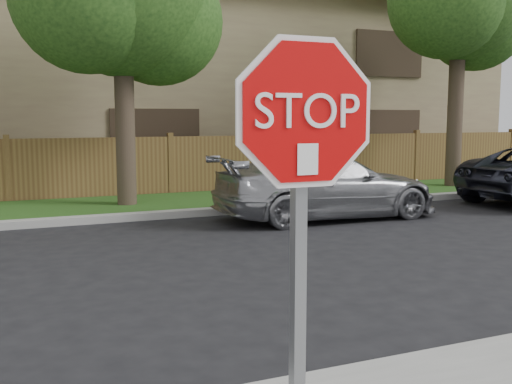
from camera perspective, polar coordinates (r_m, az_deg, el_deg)
name	(u,v)px	position (r m, az deg, el deg)	size (l,w,h in m)	color
far_curb	(12,225)	(12.36, -22.19, -2.90)	(70.00, 0.30, 0.15)	gray
grass_strip	(11,213)	(14.00, -22.33, -1.84)	(70.00, 3.00, 0.12)	#1E4714
fence	(8,172)	(15.50, -22.57, 1.74)	(70.00, 0.12, 1.60)	brown
apartment_building	(1,72)	(21.09, -23.15, 10.45)	(35.20, 9.20, 7.20)	#857052
stop_sign	(303,179)	(2.91, 4.51, 1.21)	(1.01, 0.13, 2.55)	gray
sedan_right	(327,185)	(12.61, 6.74, 0.64)	(1.95, 4.80, 1.39)	#9D9EA4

